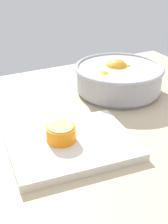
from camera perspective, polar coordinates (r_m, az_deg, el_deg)
name	(u,v)px	position (r cm, az deg, el deg)	size (l,w,h in cm)	color
ground_plane	(74,148)	(77.96, -1.73, -6.52)	(125.39, 101.80, 3.00)	tan
fruit_bowl	(118,78)	(101.50, 6.18, 6.05)	(27.83, 27.83, 10.27)	#99999E
cutting_board	(71,145)	(74.96, -2.27, -5.82)	(28.74, 22.23, 1.96)	beige
orange_half_0	(60,132)	(74.23, -4.26, -3.61)	(6.93, 6.93, 3.85)	orange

